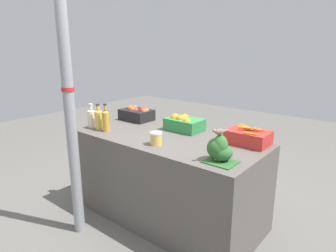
{
  "coord_description": "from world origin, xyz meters",
  "views": [
    {
      "loc": [
        1.62,
        -2.0,
        1.61
      ],
      "look_at": [
        0.0,
        0.0,
        0.9
      ],
      "focal_mm": 32.0,
      "sensor_mm": 36.0,
      "label": 1
    }
  ],
  "objects_px": {
    "apple_crate": "(137,114)",
    "orange_crate": "(184,123)",
    "support_pole": "(69,103)",
    "sparrow_bird": "(219,132)",
    "carrot_crate": "(248,137)",
    "juice_bottle_golden": "(99,119)",
    "juice_bottle_cloudy": "(91,117)",
    "broccoli_pile": "(219,150)",
    "pickle_jar": "(156,139)",
    "juice_bottle_amber": "(106,120)"
  },
  "relations": [
    {
      "from": "carrot_crate",
      "to": "juice_bottle_cloudy",
      "type": "xyz_separation_m",
      "value": [
        -1.44,
        -0.5,
        0.04
      ]
    },
    {
      "from": "support_pole",
      "to": "juice_bottle_amber",
      "type": "distance_m",
      "value": 0.51
    },
    {
      "from": "carrot_crate",
      "to": "sparrow_bird",
      "type": "distance_m",
      "value": 0.53
    },
    {
      "from": "juice_bottle_cloudy",
      "to": "sparrow_bird",
      "type": "height_order",
      "value": "sparrow_bird"
    },
    {
      "from": "support_pole",
      "to": "sparrow_bird",
      "type": "xyz_separation_m",
      "value": [
        1.12,
        0.43,
        -0.13
      ]
    },
    {
      "from": "orange_crate",
      "to": "carrot_crate",
      "type": "relative_size",
      "value": 1.0
    },
    {
      "from": "apple_crate",
      "to": "pickle_jar",
      "type": "bearing_deg",
      "value": -34.8
    },
    {
      "from": "juice_bottle_golden",
      "to": "broccoli_pile",
      "type": "bearing_deg",
      "value": 0.59
    },
    {
      "from": "support_pole",
      "to": "juice_bottle_amber",
      "type": "bearing_deg",
      "value": 103.09
    },
    {
      "from": "support_pole",
      "to": "juice_bottle_cloudy",
      "type": "relative_size",
      "value": 9.56
    },
    {
      "from": "pickle_jar",
      "to": "apple_crate",
      "type": "bearing_deg",
      "value": 145.2
    },
    {
      "from": "support_pole",
      "to": "apple_crate",
      "type": "height_order",
      "value": "support_pole"
    },
    {
      "from": "apple_crate",
      "to": "carrot_crate",
      "type": "bearing_deg",
      "value": -0.16
    },
    {
      "from": "apple_crate",
      "to": "orange_crate",
      "type": "distance_m",
      "value": 0.64
    },
    {
      "from": "juice_bottle_cloudy",
      "to": "pickle_jar",
      "type": "height_order",
      "value": "juice_bottle_cloudy"
    },
    {
      "from": "broccoli_pile",
      "to": "pickle_jar",
      "type": "xyz_separation_m",
      "value": [
        -0.58,
        -0.01,
        -0.03
      ]
    },
    {
      "from": "sparrow_bird",
      "to": "broccoli_pile",
      "type": "bearing_deg",
      "value": -136.13
    },
    {
      "from": "support_pole",
      "to": "carrot_crate",
      "type": "relative_size",
      "value": 6.76
    },
    {
      "from": "orange_crate",
      "to": "juice_bottle_golden",
      "type": "xyz_separation_m",
      "value": [
        -0.66,
        -0.49,
        0.04
      ]
    },
    {
      "from": "carrot_crate",
      "to": "juice_bottle_amber",
      "type": "bearing_deg",
      "value": -157.76
    },
    {
      "from": "apple_crate",
      "to": "juice_bottle_golden",
      "type": "height_order",
      "value": "juice_bottle_golden"
    },
    {
      "from": "juice_bottle_cloudy",
      "to": "sparrow_bird",
      "type": "distance_m",
      "value": 1.45
    },
    {
      "from": "apple_crate",
      "to": "sparrow_bird",
      "type": "relative_size",
      "value": 2.73
    },
    {
      "from": "support_pole",
      "to": "juice_bottle_amber",
      "type": "height_order",
      "value": "support_pole"
    },
    {
      "from": "apple_crate",
      "to": "orange_crate",
      "type": "xyz_separation_m",
      "value": [
        0.64,
        -0.01,
        -0.0
      ]
    },
    {
      "from": "support_pole",
      "to": "orange_crate",
      "type": "relative_size",
      "value": 6.76
    },
    {
      "from": "juice_bottle_amber",
      "to": "broccoli_pile",
      "type": "bearing_deg",
      "value": 0.64
    },
    {
      "from": "apple_crate",
      "to": "juice_bottle_golden",
      "type": "distance_m",
      "value": 0.5
    },
    {
      "from": "orange_crate",
      "to": "juice_bottle_cloudy",
      "type": "relative_size",
      "value": 1.41
    },
    {
      "from": "orange_crate",
      "to": "juice_bottle_cloudy",
      "type": "bearing_deg",
      "value": -147.62
    },
    {
      "from": "carrot_crate",
      "to": "pickle_jar",
      "type": "xyz_separation_m",
      "value": [
        -0.58,
        -0.5,
        -0.01
      ]
    },
    {
      "from": "juice_bottle_cloudy",
      "to": "juice_bottle_amber",
      "type": "height_order",
      "value": "juice_bottle_amber"
    },
    {
      "from": "pickle_jar",
      "to": "orange_crate",
      "type": "bearing_deg",
      "value": 99.08
    },
    {
      "from": "pickle_jar",
      "to": "broccoli_pile",
      "type": "bearing_deg",
      "value": 1.37
    },
    {
      "from": "orange_crate",
      "to": "carrot_crate",
      "type": "xyz_separation_m",
      "value": [
        0.66,
        0.0,
        -0.01
      ]
    },
    {
      "from": "support_pole",
      "to": "apple_crate",
      "type": "relative_size",
      "value": 6.76
    },
    {
      "from": "apple_crate",
      "to": "broccoli_pile",
      "type": "distance_m",
      "value": 1.39
    },
    {
      "from": "juice_bottle_amber",
      "to": "sparrow_bird",
      "type": "xyz_separation_m",
      "value": [
        1.22,
        -0.01,
        0.11
      ]
    },
    {
      "from": "orange_crate",
      "to": "juice_bottle_golden",
      "type": "bearing_deg",
      "value": -143.37
    },
    {
      "from": "orange_crate",
      "to": "juice_bottle_amber",
      "type": "bearing_deg",
      "value": -138.39
    },
    {
      "from": "support_pole",
      "to": "pickle_jar",
      "type": "xyz_separation_m",
      "value": [
        0.53,
        0.44,
        -0.3
      ]
    },
    {
      "from": "carrot_crate",
      "to": "broccoli_pile",
      "type": "bearing_deg",
      "value": -90.29
    },
    {
      "from": "carrot_crate",
      "to": "pickle_jar",
      "type": "height_order",
      "value": "carrot_crate"
    },
    {
      "from": "broccoli_pile",
      "to": "juice_bottle_cloudy",
      "type": "xyz_separation_m",
      "value": [
        -1.43,
        -0.01,
        0.02
      ]
    },
    {
      "from": "apple_crate",
      "to": "orange_crate",
      "type": "bearing_deg",
      "value": -0.76
    },
    {
      "from": "support_pole",
      "to": "carrot_crate",
      "type": "distance_m",
      "value": 1.48
    },
    {
      "from": "juice_bottle_golden",
      "to": "sparrow_bird",
      "type": "relative_size",
      "value": 2.02
    },
    {
      "from": "orange_crate",
      "to": "support_pole",
      "type": "bearing_deg",
      "value": -115.85
    },
    {
      "from": "carrot_crate",
      "to": "juice_bottle_cloudy",
      "type": "distance_m",
      "value": 1.52
    },
    {
      "from": "juice_bottle_amber",
      "to": "apple_crate",
      "type": "bearing_deg",
      "value": 99.99
    }
  ]
}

